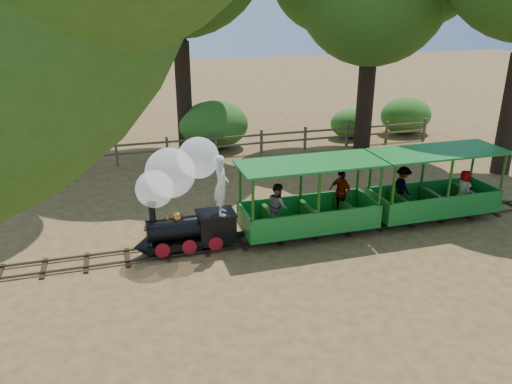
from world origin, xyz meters
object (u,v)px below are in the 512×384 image
object	(u,v)px
fence	(239,142)
carriage_rear	(431,193)
locomotive	(181,189)
carriage_front	(309,207)

from	to	relation	value
fence	carriage_rear	bearing A→B (deg)	-64.38
locomotive	carriage_front	bearing A→B (deg)	-0.80
locomotive	carriage_rear	world-z (taller)	locomotive
locomotive	carriage_rear	xyz separation A→B (m)	(7.36, -0.03, -0.89)
carriage_front	carriage_rear	size ratio (longest dim) A/B	1.00
locomotive	carriage_rear	bearing A→B (deg)	-0.26
carriage_rear	fence	distance (m)	8.84
carriage_front	carriage_rear	distance (m)	3.89
carriage_front	locomotive	bearing A→B (deg)	179.20
carriage_front	carriage_rear	bearing A→B (deg)	0.22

